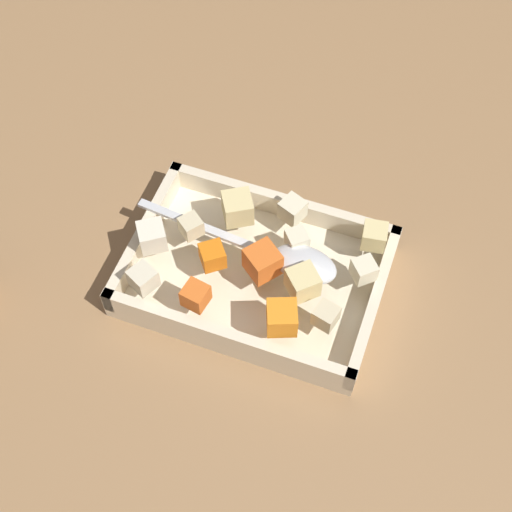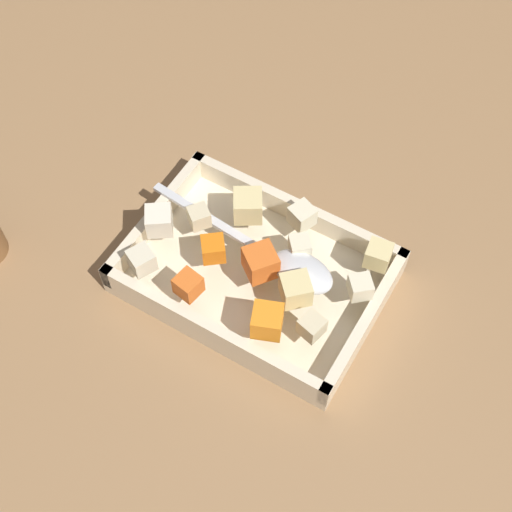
% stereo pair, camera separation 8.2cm
% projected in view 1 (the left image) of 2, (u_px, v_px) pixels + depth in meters
% --- Properties ---
extents(ground_plane, '(4.00, 4.00, 0.00)m').
position_uv_depth(ground_plane, '(250.00, 294.00, 0.86)').
color(ground_plane, '#936D47').
extents(baking_dish, '(0.29, 0.20, 0.05)m').
position_uv_depth(baking_dish, '(256.00, 275.00, 0.86)').
color(baking_dish, beige).
rests_on(baking_dish, ground_plane).
extents(carrot_chunk_corner_sw, '(0.04, 0.04, 0.03)m').
position_uv_depth(carrot_chunk_corner_sw, '(214.00, 252.00, 0.82)').
color(carrot_chunk_corner_sw, orange).
rests_on(carrot_chunk_corner_sw, baking_dish).
extents(carrot_chunk_heap_top, '(0.04, 0.04, 0.03)m').
position_uv_depth(carrot_chunk_heap_top, '(282.00, 318.00, 0.78)').
color(carrot_chunk_heap_top, orange).
rests_on(carrot_chunk_heap_top, baking_dish).
extents(carrot_chunk_mid_right, '(0.03, 0.03, 0.03)m').
position_uv_depth(carrot_chunk_mid_right, '(196.00, 296.00, 0.79)').
color(carrot_chunk_mid_right, orange).
rests_on(carrot_chunk_mid_right, baking_dish).
extents(carrot_chunk_corner_nw, '(0.05, 0.05, 0.03)m').
position_uv_depth(carrot_chunk_corner_nw, '(263.00, 262.00, 0.81)').
color(carrot_chunk_corner_nw, orange).
rests_on(carrot_chunk_corner_nw, baking_dish).
extents(potato_chunk_mid_left, '(0.03, 0.03, 0.03)m').
position_uv_depth(potato_chunk_mid_left, '(374.00, 236.00, 0.83)').
color(potato_chunk_mid_left, '#E0CC89').
rests_on(potato_chunk_mid_left, baking_dish).
extents(potato_chunk_under_handle, '(0.03, 0.03, 0.02)m').
position_uv_depth(potato_chunk_under_handle, '(326.00, 316.00, 0.78)').
color(potato_chunk_under_handle, beige).
rests_on(potato_chunk_under_handle, baking_dish).
extents(potato_chunk_back_center, '(0.04, 0.04, 0.03)m').
position_uv_depth(potato_chunk_back_center, '(304.00, 279.00, 0.80)').
color(potato_chunk_back_center, '#E0CC89').
rests_on(potato_chunk_back_center, baking_dish).
extents(potato_chunk_near_left, '(0.03, 0.03, 0.02)m').
position_uv_depth(potato_chunk_near_left, '(297.00, 240.00, 0.83)').
color(potato_chunk_near_left, beige).
rests_on(potato_chunk_near_left, baking_dish).
extents(potato_chunk_heap_side, '(0.05, 0.05, 0.03)m').
position_uv_depth(potato_chunk_heap_side, '(238.00, 208.00, 0.85)').
color(potato_chunk_heap_side, '#E0CC89').
rests_on(potato_chunk_heap_side, baking_dish).
extents(potato_chunk_far_right, '(0.03, 0.03, 0.02)m').
position_uv_depth(potato_chunk_far_right, '(364.00, 270.00, 0.81)').
color(potato_chunk_far_right, beige).
rests_on(potato_chunk_far_right, baking_dish).
extents(potato_chunk_near_spoon, '(0.03, 0.03, 0.02)m').
position_uv_depth(potato_chunk_near_spoon, '(191.00, 226.00, 0.84)').
color(potato_chunk_near_spoon, beige).
rests_on(potato_chunk_near_spoon, baking_dish).
extents(potato_chunk_center, '(0.03, 0.03, 0.03)m').
position_uv_depth(potato_chunk_center, '(292.00, 209.00, 0.85)').
color(potato_chunk_center, beige).
rests_on(potato_chunk_center, baking_dish).
extents(parsnip_chunk_far_left, '(0.04, 0.04, 0.03)m').
position_uv_depth(parsnip_chunk_far_left, '(154.00, 233.00, 0.83)').
color(parsnip_chunk_far_left, silver).
rests_on(parsnip_chunk_far_left, baking_dish).
extents(parsnip_chunk_front_center, '(0.03, 0.03, 0.03)m').
position_uv_depth(parsnip_chunk_front_center, '(143.00, 278.00, 0.80)').
color(parsnip_chunk_front_center, beige).
rests_on(parsnip_chunk_front_center, baking_dish).
extents(serving_spoon, '(0.25, 0.05, 0.02)m').
position_uv_depth(serving_spoon, '(293.00, 260.00, 0.82)').
color(serving_spoon, silver).
rests_on(serving_spoon, baking_dish).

